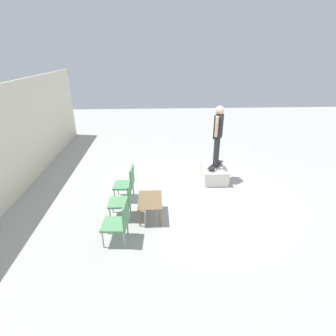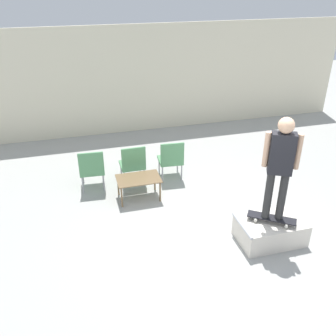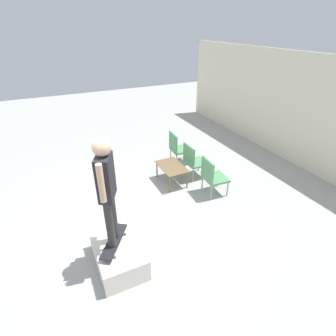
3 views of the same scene
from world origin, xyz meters
TOP-DOWN VIEW (x-y plane):
  - ground_plane at (0.00, 0.00)m, footprint 24.00×24.00m
  - house_wall_back at (0.00, 5.18)m, footprint 12.00×0.06m
  - skate_ramp_box at (0.88, -0.49)m, footprint 1.14×0.74m
  - skateboard_on_ramp at (0.85, -0.53)m, footprint 0.78×0.63m
  - person_skater at (0.85, -0.53)m, footprint 0.52×0.34m
  - coffee_table at (-1.07, 1.47)m, footprint 0.89×0.57m
  - patio_chair_left at (-1.96, 2.10)m, footprint 0.55×0.55m
  - patio_chair_center at (-1.07, 2.10)m, footprint 0.53×0.53m
  - patio_chair_right at (-0.20, 2.10)m, footprint 0.56×0.56m

SIDE VIEW (x-z plane):
  - ground_plane at x=0.00m, z-range 0.00..0.00m
  - skate_ramp_box at x=0.88m, z-range -0.01..0.43m
  - coffee_table at x=-1.07m, z-range 0.18..0.66m
  - skateboard_on_ramp at x=0.85m, z-range 0.47..0.54m
  - patio_chair_left at x=-1.96m, z-range 0.05..0.99m
  - patio_chair_center at x=-1.07m, z-range 0.05..0.99m
  - patio_chair_right at x=-0.20m, z-range 0.05..0.99m
  - house_wall_back at x=0.00m, z-range 0.00..3.00m
  - person_skater at x=0.85m, z-range 0.69..2.49m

